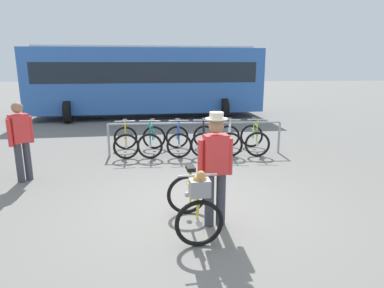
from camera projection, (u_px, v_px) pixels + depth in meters
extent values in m
plane|color=slate|center=(198.00, 211.00, 5.60)|extent=(80.00, 80.00, 0.00)
cylinder|color=#99999E|center=(109.00, 140.00, 8.80)|extent=(0.06, 0.06, 0.85)
cylinder|color=#99999E|center=(279.00, 138.00, 9.12)|extent=(0.06, 0.06, 0.85)
cylinder|color=#99999E|center=(195.00, 123.00, 8.86)|extent=(4.55, 0.13, 0.05)
torus|color=black|center=(126.00, 138.00, 9.51)|extent=(0.66, 0.16, 0.66)
cylinder|color=#B7B7BC|center=(126.00, 138.00, 9.51)|extent=(0.09, 0.07, 0.08)
torus|color=black|center=(126.00, 147.00, 8.54)|extent=(0.66, 0.16, 0.66)
cylinder|color=#B7B7BC|center=(126.00, 147.00, 8.54)|extent=(0.09, 0.07, 0.08)
cube|color=yellow|center=(125.00, 134.00, 8.97)|extent=(0.17, 0.91, 0.04)
cube|color=yellow|center=(125.00, 126.00, 8.87)|extent=(0.13, 0.61, 0.04)
cylinder|color=yellow|center=(125.00, 131.00, 9.13)|extent=(0.03, 0.03, 0.55)
cube|color=black|center=(125.00, 121.00, 9.07)|extent=(0.15, 0.26, 0.06)
cylinder|color=yellow|center=(126.00, 133.00, 8.58)|extent=(0.03, 0.03, 0.63)
cylinder|color=#B7B7BC|center=(125.00, 121.00, 8.51)|extent=(0.52, 0.10, 0.03)
torus|color=black|center=(154.00, 137.00, 9.57)|extent=(0.66, 0.11, 0.66)
cylinder|color=#B7B7BC|center=(154.00, 137.00, 9.57)|extent=(0.08, 0.07, 0.08)
torus|color=black|center=(150.00, 146.00, 8.58)|extent=(0.66, 0.11, 0.66)
cylinder|color=#B7B7BC|center=(150.00, 146.00, 8.58)|extent=(0.08, 0.07, 0.08)
cube|color=teal|center=(152.00, 133.00, 9.02)|extent=(0.08, 0.92, 0.04)
cube|color=teal|center=(151.00, 125.00, 8.92)|extent=(0.07, 0.61, 0.04)
cylinder|color=teal|center=(153.00, 130.00, 9.19)|extent=(0.03, 0.03, 0.55)
cube|color=black|center=(152.00, 120.00, 9.12)|extent=(0.13, 0.25, 0.06)
cylinder|color=teal|center=(150.00, 133.00, 8.62)|extent=(0.03, 0.03, 0.63)
cylinder|color=#B7B7BC|center=(150.00, 121.00, 8.55)|extent=(0.52, 0.06, 0.03)
torus|color=black|center=(177.00, 137.00, 9.62)|extent=(0.66, 0.11, 0.66)
cylinder|color=#B7B7BC|center=(177.00, 137.00, 9.62)|extent=(0.08, 0.07, 0.08)
torus|color=black|center=(179.00, 146.00, 8.63)|extent=(0.66, 0.11, 0.66)
cylinder|color=#B7B7BC|center=(179.00, 146.00, 8.63)|extent=(0.08, 0.07, 0.08)
cube|color=#2D56B7|center=(178.00, 133.00, 9.07)|extent=(0.08, 0.92, 0.04)
cube|color=#2D56B7|center=(178.00, 125.00, 8.97)|extent=(0.06, 0.61, 0.04)
cylinder|color=#2D56B7|center=(178.00, 130.00, 9.23)|extent=(0.03, 0.03, 0.55)
cube|color=black|center=(177.00, 120.00, 9.17)|extent=(0.13, 0.24, 0.06)
cylinder|color=#2D56B7|center=(179.00, 133.00, 8.67)|extent=(0.03, 0.03, 0.63)
cylinder|color=#B7B7BC|center=(179.00, 121.00, 8.60)|extent=(0.52, 0.05, 0.03)
torus|color=black|center=(205.00, 137.00, 9.67)|extent=(0.67, 0.17, 0.66)
cylinder|color=#B7B7BC|center=(205.00, 137.00, 9.67)|extent=(0.09, 0.07, 0.08)
torus|color=black|center=(203.00, 145.00, 8.68)|extent=(0.67, 0.17, 0.66)
cylinder|color=#B7B7BC|center=(203.00, 145.00, 8.68)|extent=(0.09, 0.07, 0.08)
cube|color=black|center=(204.00, 133.00, 9.12)|extent=(0.16, 0.91, 0.04)
cube|color=black|center=(204.00, 125.00, 9.02)|extent=(0.12, 0.61, 0.04)
cylinder|color=black|center=(204.00, 130.00, 9.28)|extent=(0.03, 0.03, 0.55)
cube|color=black|center=(204.00, 120.00, 9.22)|extent=(0.15, 0.25, 0.06)
cylinder|color=black|center=(203.00, 132.00, 8.72)|extent=(0.03, 0.03, 0.63)
cylinder|color=#B7B7BC|center=(203.00, 120.00, 8.65)|extent=(0.52, 0.10, 0.03)
torus|color=black|center=(228.00, 136.00, 9.72)|extent=(0.67, 0.17, 0.66)
cylinder|color=#B7B7BC|center=(228.00, 136.00, 9.72)|extent=(0.09, 0.07, 0.08)
torus|color=black|center=(230.00, 145.00, 8.73)|extent=(0.67, 0.17, 0.66)
cylinder|color=#B7B7BC|center=(230.00, 145.00, 8.73)|extent=(0.09, 0.07, 0.08)
cube|color=silver|center=(229.00, 132.00, 9.17)|extent=(0.14, 0.92, 0.04)
cube|color=silver|center=(230.00, 124.00, 9.07)|extent=(0.11, 0.61, 0.04)
cylinder|color=silver|center=(229.00, 129.00, 9.33)|extent=(0.03, 0.03, 0.55)
cube|color=black|center=(229.00, 119.00, 9.27)|extent=(0.15, 0.25, 0.06)
cylinder|color=silver|center=(230.00, 132.00, 8.77)|extent=(0.03, 0.03, 0.63)
cylinder|color=#B7B7BC|center=(231.00, 120.00, 8.70)|extent=(0.52, 0.09, 0.03)
torus|color=black|center=(252.00, 136.00, 9.77)|extent=(0.67, 0.15, 0.66)
cylinder|color=#B7B7BC|center=(252.00, 136.00, 9.77)|extent=(0.08, 0.07, 0.08)
torus|color=black|center=(257.00, 144.00, 8.78)|extent=(0.67, 0.15, 0.66)
cylinder|color=#B7B7BC|center=(257.00, 144.00, 8.78)|extent=(0.08, 0.07, 0.08)
cube|color=#9ED14C|center=(255.00, 132.00, 9.22)|extent=(0.11, 0.92, 0.04)
cube|color=#9ED14C|center=(255.00, 124.00, 9.12)|extent=(0.08, 0.61, 0.04)
cylinder|color=#9ED14C|center=(254.00, 129.00, 9.38)|extent=(0.03, 0.03, 0.55)
cube|color=black|center=(254.00, 119.00, 9.32)|extent=(0.14, 0.25, 0.06)
cylinder|color=#9ED14C|center=(257.00, 131.00, 8.82)|extent=(0.03, 0.03, 0.63)
cylinder|color=#B7B7BC|center=(258.00, 120.00, 8.75)|extent=(0.52, 0.07, 0.03)
torus|color=black|center=(187.00, 195.00, 5.43)|extent=(0.66, 0.14, 0.66)
cylinder|color=#B7B7BC|center=(187.00, 195.00, 5.43)|extent=(0.09, 0.07, 0.08)
torus|color=black|center=(199.00, 223.00, 4.46)|extent=(0.66, 0.14, 0.66)
cylinder|color=#B7B7BC|center=(199.00, 223.00, 4.46)|extent=(0.09, 0.07, 0.08)
cube|color=yellow|center=(193.00, 193.00, 4.89)|extent=(0.14, 0.92, 0.04)
cube|color=yellow|center=(193.00, 180.00, 4.79)|extent=(0.11, 0.61, 0.04)
cylinder|color=yellow|center=(190.00, 186.00, 5.05)|extent=(0.03, 0.03, 0.55)
cube|color=black|center=(190.00, 168.00, 4.99)|extent=(0.15, 0.25, 0.06)
cylinder|color=yellow|center=(198.00, 198.00, 4.50)|extent=(0.03, 0.03, 0.63)
cylinder|color=#B7B7BC|center=(198.00, 175.00, 4.42)|extent=(0.52, 0.09, 0.03)
cube|color=gray|center=(200.00, 188.00, 4.32)|extent=(0.28, 0.23, 0.22)
ellipsoid|color=tan|center=(200.00, 180.00, 4.29)|extent=(0.20, 0.18, 0.16)
sphere|color=tan|center=(201.00, 175.00, 4.19)|extent=(0.11, 0.11, 0.11)
cylinder|color=#383842|center=(209.00, 200.00, 5.01)|extent=(0.14, 0.14, 0.82)
cylinder|color=#383842|center=(221.00, 199.00, 5.05)|extent=(0.14, 0.14, 0.82)
cube|color=red|center=(216.00, 154.00, 4.87)|extent=(0.37, 0.26, 0.58)
cylinder|color=red|center=(201.00, 158.00, 4.85)|extent=(0.09, 0.09, 0.55)
cylinder|color=red|center=(230.00, 156.00, 4.95)|extent=(0.09, 0.09, 0.55)
sphere|color=#9E7051|center=(216.00, 126.00, 4.77)|extent=(0.22, 0.22, 0.22)
cylinder|color=beige|center=(216.00, 119.00, 4.74)|extent=(0.32, 0.32, 0.02)
cylinder|color=beige|center=(217.00, 115.00, 4.73)|extent=(0.20, 0.20, 0.09)
cylinder|color=#383842|center=(28.00, 161.00, 7.01)|extent=(0.14, 0.14, 0.82)
cylinder|color=#383842|center=(19.00, 163.00, 6.86)|extent=(0.14, 0.14, 0.82)
cube|color=red|center=(20.00, 129.00, 6.77)|extent=(0.36, 0.39, 0.58)
cylinder|color=red|center=(31.00, 129.00, 6.95)|extent=(0.09, 0.09, 0.55)
cylinder|color=red|center=(10.00, 133.00, 6.60)|extent=(0.09, 0.09, 0.55)
sphere|color=#9E7051|center=(17.00, 108.00, 6.67)|extent=(0.22, 0.22, 0.22)
cube|color=#B23333|center=(15.00, 127.00, 6.85)|extent=(0.27, 0.29, 0.40)
cube|color=#3366B7|center=(147.00, 80.00, 15.02)|extent=(10.19, 3.42, 2.70)
cube|color=#19232D|center=(147.00, 72.00, 14.94)|extent=(9.39, 3.37, 0.84)
cube|color=silver|center=(146.00, 48.00, 14.69)|extent=(9.17, 3.08, 0.08)
cylinder|color=black|center=(68.00, 112.00, 13.63)|extent=(0.33, 0.92, 0.90)
cylinder|color=black|center=(79.00, 105.00, 16.04)|extent=(0.33, 0.92, 0.90)
cylinder|color=black|center=(224.00, 109.00, 14.57)|extent=(0.33, 0.92, 0.90)
cylinder|color=black|center=(212.00, 102.00, 16.97)|extent=(0.33, 0.92, 0.90)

